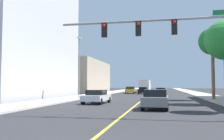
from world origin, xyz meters
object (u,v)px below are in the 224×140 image
(traffic_signal_mast, at_px, (190,36))
(car_yellow, at_px, (131,90))
(palm_far, at_px, (212,42))
(car_gray, at_px, (156,99))
(delivery_truck, at_px, (145,86))
(car_black, at_px, (143,90))
(car_red, at_px, (161,91))
(street_lamp, at_px, (79,64))
(car_white, at_px, (97,96))

(traffic_signal_mast, height_order, car_yellow, traffic_signal_mast)
(palm_far, xyz_separation_m, car_gray, (-6.62, -12.22, -6.32))
(delivery_truck, bearing_deg, car_black, -87.46)
(palm_far, bearing_deg, car_red, 111.21)
(traffic_signal_mast, distance_m, delivery_truck, 49.24)
(street_lamp, distance_m, car_gray, 15.34)
(car_gray, bearing_deg, car_white, 144.36)
(delivery_truck, bearing_deg, car_white, -92.65)
(car_red, xyz_separation_m, car_gray, (-0.29, -28.53, 0.07))
(traffic_signal_mast, bearing_deg, palm_far, 75.19)
(delivery_truck, bearing_deg, street_lamp, -100.35)
(palm_far, distance_m, car_yellow, 25.48)
(palm_far, xyz_separation_m, car_black, (-9.84, 19.58, -6.35))
(car_white, xyz_separation_m, car_red, (6.22, 24.01, -0.01))
(car_black, xyz_separation_m, car_gray, (3.22, -31.80, 0.03))
(car_white, relative_size, car_yellow, 0.93)
(car_white, relative_size, car_gray, 0.97)
(car_red, bearing_deg, car_black, 136.72)
(car_red, bearing_deg, car_white, -104.87)
(car_yellow, distance_m, delivery_truck, 10.58)
(car_yellow, xyz_separation_m, delivery_truck, (2.48, 10.25, 0.86))
(car_white, xyz_separation_m, delivery_truck, (2.34, 39.12, 0.92))
(traffic_signal_mast, bearing_deg, car_black, 98.06)
(car_black, relative_size, car_red, 1.08)
(palm_far, height_order, delivery_truck, palm_far)
(car_gray, height_order, car_yellow, car_gray)
(palm_far, bearing_deg, street_lamp, -175.77)
(street_lamp, height_order, car_gray, street_lamp)
(street_lamp, xyz_separation_m, palm_far, (16.63, 1.23, 2.51))
(traffic_signal_mast, height_order, car_gray, traffic_signal_mast)
(car_black, bearing_deg, delivery_truck, 93.18)
(palm_far, height_order, car_gray, palm_far)
(palm_far, relative_size, car_yellow, 1.90)
(street_lamp, bearing_deg, car_gray, -47.68)
(car_black, xyz_separation_m, car_white, (-2.71, -27.27, -0.03))
(car_red, xyz_separation_m, car_yellow, (-6.36, 4.86, 0.07))
(traffic_signal_mast, distance_m, street_lamp, 20.15)
(delivery_truck, bearing_deg, traffic_signal_mast, -82.68)
(street_lamp, height_order, delivery_truck, street_lamp)
(car_gray, relative_size, car_yellow, 0.96)
(traffic_signal_mast, relative_size, street_lamp, 1.46)
(traffic_signal_mast, bearing_deg, street_lamp, 126.63)
(palm_far, xyz_separation_m, car_yellow, (-12.69, 21.18, -6.32))
(car_red, relative_size, car_gray, 0.96)
(car_red, bearing_deg, palm_far, -69.14)
(car_yellow, bearing_deg, palm_far, -59.47)
(car_gray, xyz_separation_m, car_yellow, (-6.06, 33.39, 0.00))
(car_yellow, height_order, delivery_truck, delivery_truck)
(car_white, bearing_deg, car_yellow, 93.09)
(car_black, distance_m, car_white, 27.41)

